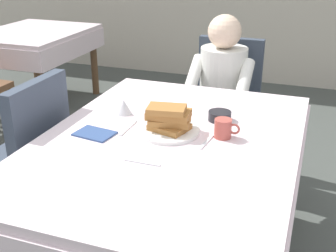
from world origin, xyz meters
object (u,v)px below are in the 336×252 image
cup_coffee (223,128)px  syrup_pitcher (124,107)px  dining_table_main (169,157)px  breakfast_stack (169,118)px  knife_right_of_plate (208,140)px  plate_breakfast (169,131)px  background_table_far (34,43)px  chair_diner (226,98)px  fork_left_of_plate (128,128)px  spoon_near_edge (142,162)px  diner_person (222,86)px  chair_left_side (27,154)px  bowl_butter (220,116)px

cup_coffee → syrup_pitcher: (-0.53, 0.11, -0.01)m
dining_table_main → syrup_pitcher: syrup_pitcher is taller
breakfast_stack → knife_right_of_plate: (0.19, -0.02, -0.07)m
plate_breakfast → background_table_far: 2.69m
plate_breakfast → cup_coffee: bearing=7.3°
chair_diner → knife_right_of_plate: chair_diner is taller
breakfast_stack → background_table_far: size_ratio=0.18×
syrup_pitcher → fork_left_of_plate: size_ratio=0.44×
knife_right_of_plate → background_table_far: size_ratio=0.18×
chair_diner → breakfast_stack: chair_diner is taller
dining_table_main → knife_right_of_plate: knife_right_of_plate is taller
chair_diner → spoon_near_edge: size_ratio=6.20×
diner_person → knife_right_of_plate: bearing=99.5°
cup_coffee → chair_left_side: bearing=-174.8°
diner_person → bowl_butter: bearing=101.9°
breakfast_stack → cup_coffee: breakfast_stack is taller
cup_coffee → syrup_pitcher: 0.54m
bowl_butter → syrup_pitcher: 0.47m
bowl_butter → background_table_far: (-2.19, 1.57, -0.14)m
fork_left_of_plate → diner_person: bearing=-12.7°
background_table_far → cup_coffee: bearing=-38.0°
cup_coffee → fork_left_of_plate: cup_coffee is taller
cup_coffee → bowl_butter: (-0.06, 0.18, -0.02)m
spoon_near_edge → diner_person: bearing=89.4°
knife_right_of_plate → background_table_far: 2.85m
spoon_near_edge → cup_coffee: bearing=54.9°
diner_person → background_table_far: diner_person is taller
chair_left_side → background_table_far: size_ratio=0.83×
breakfast_stack → fork_left_of_plate: breakfast_stack is taller
diner_person → syrup_pitcher: size_ratio=14.00×
fork_left_of_plate → dining_table_main: bearing=-100.4°
fork_left_of_plate → spoon_near_edge: (0.19, -0.29, 0.00)m
chair_diner → syrup_pitcher: (-0.31, -0.97, 0.25)m
chair_diner → spoon_near_edge: (-0.03, -1.42, 0.21)m
plate_breakfast → knife_right_of_plate: size_ratio=1.40×
syrup_pitcher → chair_left_side: bearing=-156.9°
cup_coffee → spoon_near_edge: 0.42m
chair_left_side → knife_right_of_plate: size_ratio=4.65×
chair_left_side → bowl_butter: (0.93, 0.27, 0.23)m
cup_coffee → knife_right_of_plate: size_ratio=0.57×
dining_table_main → background_table_far: 2.74m
syrup_pitcher → plate_breakfast: bearing=-26.1°
background_table_far → plate_breakfast: bearing=-41.7°
fork_left_of_plate → background_table_far: size_ratio=0.16×
chair_diner → fork_left_of_plate: bearing=79.1°
chair_diner → breakfast_stack: bearing=88.6°
cup_coffee → breakfast_stack: bearing=-173.0°
knife_right_of_plate → cup_coffee: bearing=-39.8°
fork_left_of_plate → spoon_near_edge: 0.34m
plate_breakfast → spoon_near_edge: size_ratio=1.87×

